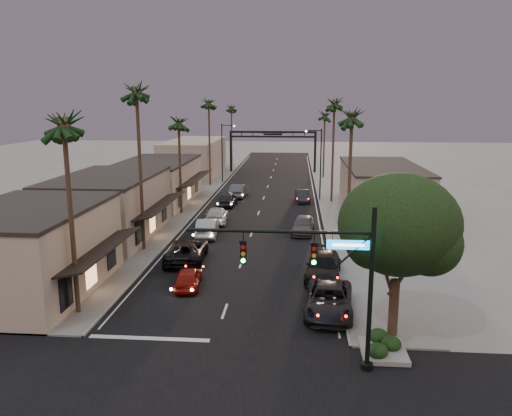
% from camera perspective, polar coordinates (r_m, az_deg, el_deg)
% --- Properties ---
extents(ground, '(200.00, 200.00, 0.00)m').
position_cam_1_polar(ground, '(59.12, 0.51, 0.06)').
color(ground, slate).
rests_on(ground, ground).
extents(road, '(14.00, 120.00, 0.02)m').
position_cam_1_polar(road, '(64.01, 0.84, 0.99)').
color(road, black).
rests_on(road, ground).
extents(cross_street, '(80.00, 12.00, 0.02)m').
position_cam_1_polar(cross_street, '(21.94, -7.61, -22.19)').
color(cross_street, black).
rests_on(cross_street, ground).
extents(sidewalk_left, '(5.00, 92.00, 0.12)m').
position_cam_1_polar(sidewalk_left, '(72.05, -6.36, 2.21)').
color(sidewalk_left, slate).
rests_on(sidewalk_left, ground).
extents(sidewalk_right, '(5.00, 92.00, 0.12)m').
position_cam_1_polar(sidewalk_right, '(70.95, 8.90, 1.99)').
color(sidewalk_right, slate).
rests_on(sidewalk_right, ground).
extents(storefront_near, '(8.00, 12.00, 5.50)m').
position_cam_1_polar(storefront_near, '(35.58, -24.46, -4.64)').
color(storefront_near, tan).
rests_on(storefront_near, ground).
extents(storefront_mid, '(8.00, 14.00, 5.50)m').
position_cam_1_polar(storefront_mid, '(47.88, -16.44, 0.05)').
color(storefront_mid, gray).
rests_on(storefront_mid, ground).
extents(storefront_far, '(8.00, 16.00, 5.00)m').
position_cam_1_polar(storefront_far, '(62.86, -11.27, 2.86)').
color(storefront_far, tan).
rests_on(storefront_far, ground).
extents(storefront_dist, '(8.00, 20.00, 6.00)m').
position_cam_1_polar(storefront_dist, '(84.94, -7.08, 5.69)').
color(storefront_dist, gray).
rests_on(storefront_dist, ground).
extents(building_right, '(8.00, 18.00, 5.00)m').
position_cam_1_polar(building_right, '(59.33, 14.14, 2.19)').
color(building_right, gray).
rests_on(building_right, ground).
extents(traffic_signal, '(8.51, 0.22, 7.80)m').
position_cam_1_polar(traffic_signal, '(22.91, 8.34, -6.47)').
color(traffic_signal, black).
rests_on(traffic_signal, ground).
extents(corner_tree, '(6.20, 6.20, 8.80)m').
position_cam_1_polar(corner_tree, '(26.46, 16.15, -2.27)').
color(corner_tree, '#38281C').
rests_on(corner_tree, ground).
extents(planter, '(2.20, 2.60, 0.24)m').
position_cam_1_polar(planter, '(26.63, 14.30, -15.88)').
color(planter, gray).
rests_on(planter, ground).
extents(arch, '(15.20, 0.40, 7.27)m').
position_cam_1_polar(arch, '(88.03, 1.94, 7.66)').
color(arch, black).
rests_on(arch, ground).
extents(streetlight_right, '(2.13, 0.30, 9.00)m').
position_cam_1_polar(streetlight_right, '(63.13, 7.16, 5.63)').
color(streetlight_right, black).
rests_on(streetlight_right, ground).
extents(streetlight_left, '(2.13, 0.30, 9.00)m').
position_cam_1_polar(streetlight_left, '(76.80, -3.70, 6.84)').
color(streetlight_left, black).
rests_on(streetlight_left, ground).
extents(palm_la, '(3.20, 3.20, 13.20)m').
position_cam_1_polar(palm_la, '(29.57, -21.19, 9.58)').
color(palm_la, '#38281C').
rests_on(palm_la, ground).
extents(palm_lb, '(3.20, 3.20, 15.20)m').
position_cam_1_polar(palm_lb, '(41.68, -13.53, 13.22)').
color(palm_lb, '#38281C').
rests_on(palm_lb, ground).
extents(palm_lc, '(3.20, 3.20, 12.20)m').
position_cam_1_polar(palm_lc, '(55.20, -8.85, 10.02)').
color(palm_lc, '#38281C').
rests_on(palm_lc, ground).
extents(palm_ld, '(3.20, 3.20, 14.20)m').
position_cam_1_polar(palm_ld, '(73.78, -5.44, 12.11)').
color(palm_ld, '#38281C').
rests_on(palm_ld, ground).
extents(palm_ra, '(3.20, 3.20, 13.20)m').
position_cam_1_polar(palm_ra, '(41.93, 10.93, 10.67)').
color(palm_ra, '#38281C').
rests_on(palm_ra, ground).
extents(palm_rb, '(3.20, 3.20, 14.20)m').
position_cam_1_polar(palm_rb, '(61.84, 8.97, 12.03)').
color(palm_rb, '#38281C').
rests_on(palm_rb, ground).
extents(palm_rc, '(3.20, 3.20, 12.20)m').
position_cam_1_polar(palm_rc, '(81.82, 7.89, 10.68)').
color(palm_rc, '#38281C').
rests_on(palm_rc, ground).
extents(palm_far, '(3.20, 3.20, 13.20)m').
position_cam_1_polar(palm_far, '(96.48, -2.84, 11.55)').
color(palm_far, '#38281C').
rests_on(palm_far, ground).
extents(oncoming_red, '(1.97, 4.17, 1.38)m').
position_cam_1_polar(oncoming_red, '(34.27, -7.73, -7.87)').
color(oncoming_red, maroon).
rests_on(oncoming_red, ground).
extents(oncoming_pickup, '(3.21, 6.37, 1.73)m').
position_cam_1_polar(oncoming_pickup, '(39.59, -7.94, -4.86)').
color(oncoming_pickup, black).
rests_on(oncoming_pickup, ground).
extents(oncoming_silver, '(2.19, 5.28, 1.70)m').
position_cam_1_polar(oncoming_silver, '(46.66, -5.58, -2.21)').
color(oncoming_silver, '#A7A6AC').
rests_on(oncoming_silver, ground).
extents(oncoming_white, '(2.64, 5.59, 1.58)m').
position_cam_1_polar(oncoming_white, '(51.94, -4.51, -0.78)').
color(oncoming_white, '#B6B6B6').
rests_on(oncoming_white, ground).
extents(oncoming_dgrey, '(2.12, 4.91, 1.65)m').
position_cam_1_polar(oncoming_dgrey, '(59.98, -3.30, 1.02)').
color(oncoming_dgrey, black).
rests_on(oncoming_dgrey, ground).
extents(oncoming_grey_far, '(2.11, 5.26, 1.70)m').
position_cam_1_polar(oncoming_grey_far, '(65.49, -2.01, 1.99)').
color(oncoming_grey_far, '#454549').
rests_on(oncoming_grey_far, ground).
extents(curbside_near, '(3.21, 6.16, 1.66)m').
position_cam_1_polar(curbside_near, '(30.28, 8.33, -10.36)').
color(curbside_near, black).
rests_on(curbside_near, ground).
extents(curbside_black, '(3.05, 6.05, 1.69)m').
position_cam_1_polar(curbside_black, '(35.96, 7.73, -6.64)').
color(curbside_black, black).
rests_on(curbside_black, ground).
extents(curbside_grey, '(2.44, 5.09, 1.68)m').
position_cam_1_polar(curbside_grey, '(47.66, 5.38, -1.91)').
color(curbside_grey, '#47464B').
rests_on(curbside_grey, ground).
extents(curbside_far, '(1.98, 4.66, 1.49)m').
position_cam_1_polar(curbside_far, '(62.54, 5.33, 1.37)').
color(curbside_far, black).
rests_on(curbside_far, ground).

